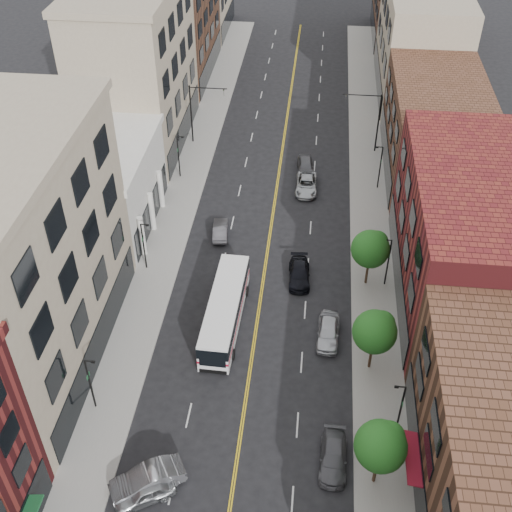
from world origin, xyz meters
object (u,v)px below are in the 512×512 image
(car_lane_behind, at_px, (220,230))
(car_angle_b, at_px, (147,479))
(car_parked_mid, at_px, (333,457))
(car_lane_b, at_px, (306,185))
(car_lane_a, at_px, (299,274))
(car_lane_c, at_px, (306,166))
(car_angle_a, at_px, (144,492))
(city_bus, at_px, (225,309))
(car_parked_far, at_px, (328,332))

(car_lane_behind, bearing_deg, car_angle_b, 81.78)
(car_angle_b, bearing_deg, car_parked_mid, 73.80)
(car_lane_b, bearing_deg, car_lane_a, -90.39)
(car_lane_a, relative_size, car_lane_c, 1.06)
(car_angle_b, bearing_deg, car_angle_a, -30.36)
(car_parked_mid, bearing_deg, car_lane_c, 97.25)
(city_bus, bearing_deg, car_parked_mid, -51.96)
(city_bus, distance_m, car_lane_a, 8.75)
(city_bus, relative_size, car_angle_a, 2.78)
(car_lane_behind, bearing_deg, car_parked_mid, 108.17)
(car_lane_behind, bearing_deg, city_bus, 93.71)
(car_lane_c, bearing_deg, car_parked_mid, -90.40)
(car_lane_behind, bearing_deg, car_lane_b, -138.76)
(car_lane_behind, xyz_separation_m, car_lane_a, (8.15, -5.81, 0.02))
(car_lane_behind, bearing_deg, car_parked_far, 123.33)
(car_angle_b, height_order, car_lane_c, car_angle_b)
(car_lane_b, bearing_deg, car_lane_c, 93.80)
(car_parked_far, relative_size, car_lane_behind, 1.14)
(city_bus, xyz_separation_m, car_parked_far, (8.66, -0.76, -0.93))
(car_angle_a, bearing_deg, car_parked_mid, 78.67)
(car_lane_b, relative_size, car_lane_c, 1.15)
(car_angle_b, bearing_deg, car_lane_behind, 148.20)
(car_lane_behind, distance_m, car_lane_a, 10.01)
(car_lane_a, relative_size, car_lane_b, 0.92)
(car_angle_b, distance_m, car_lane_b, 37.83)
(car_lane_b, bearing_deg, car_angle_a, -103.62)
(city_bus, height_order, car_parked_far, city_bus)
(car_parked_far, bearing_deg, car_parked_mid, -84.73)
(car_parked_far, bearing_deg, car_lane_b, 99.73)
(car_angle_a, xyz_separation_m, car_parked_mid, (12.17, 3.95, -0.05))
(car_lane_c, bearing_deg, car_angle_a, -107.58)
(car_parked_mid, bearing_deg, car_parked_far, 94.47)
(car_angle_a, distance_m, car_lane_c, 42.31)
(car_lane_b, height_order, car_lane_c, car_lane_c)
(car_angle_b, xyz_separation_m, car_lane_a, (8.85, 21.91, -0.15))
(city_bus, distance_m, car_parked_mid, 15.53)
(car_parked_mid, bearing_deg, car_angle_b, -164.08)
(car_lane_a, bearing_deg, car_lane_behind, 140.93)
(car_angle_b, relative_size, car_lane_b, 0.99)
(car_angle_a, xyz_separation_m, car_parked_far, (11.62, 15.65, 0.07))
(car_angle_b, xyz_separation_m, car_lane_behind, (0.70, 27.73, -0.17))
(car_parked_far, height_order, car_lane_a, car_parked_far)
(city_bus, distance_m, car_angle_a, 16.70)
(car_angle_a, relative_size, car_parked_far, 0.91)
(city_bus, relative_size, car_lane_c, 2.62)
(car_parked_far, height_order, car_lane_b, car_parked_far)
(city_bus, relative_size, car_lane_behind, 2.88)
(car_angle_b, height_order, car_lane_a, car_angle_b)
(car_angle_a, relative_size, car_angle_b, 0.82)
(car_parked_far, xyz_separation_m, car_lane_behind, (-10.92, 12.96, -0.12))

